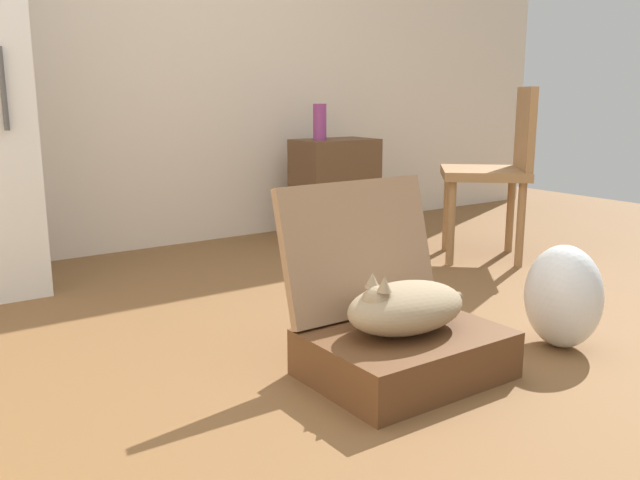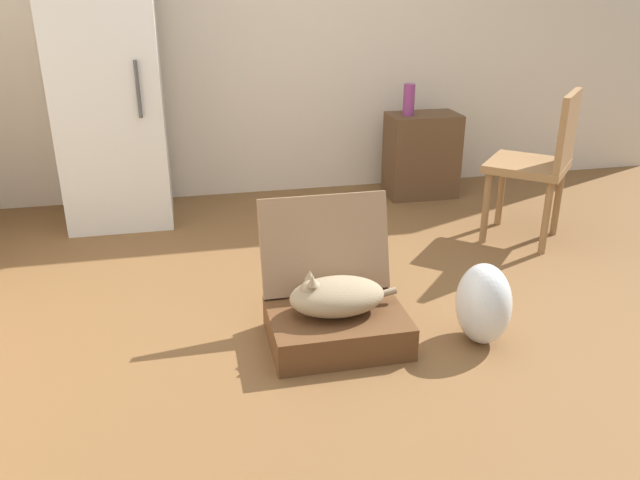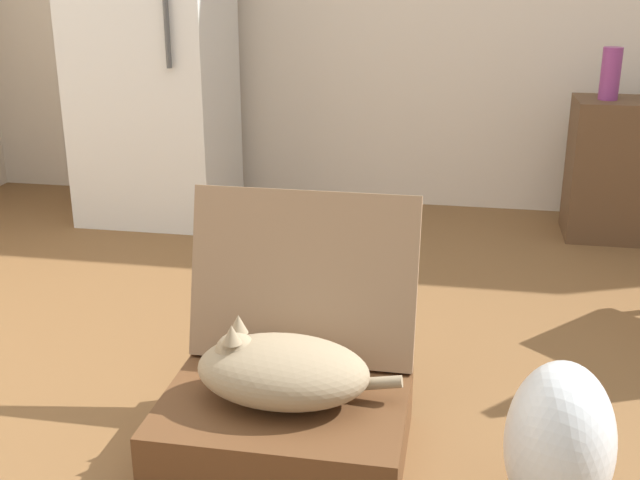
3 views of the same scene
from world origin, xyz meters
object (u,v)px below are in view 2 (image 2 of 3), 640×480
Objects in this scene: refrigerator at (110,96)px; chair at (540,160)px; plastic_bag_white at (483,304)px; side_table at (422,155)px; suitcase_base at (337,327)px; vase_tall at (409,100)px; cat at (336,296)px.

chair is at bearing -20.71° from refrigerator.
side_table is (0.49, 2.11, 0.12)m from plastic_bag_white.
suitcase_base is 2.30m from side_table.
chair reaches higher than vase_tall.
refrigerator reaches higher than cat.
cat is at bearing -61.07° from refrigerator.
side_table is (1.16, 1.98, 0.07)m from cat.
refrigerator is (-1.07, 1.93, 0.62)m from cat.
cat is at bearing 169.05° from plastic_bag_white.
suitcase_base is 0.16m from cat.
cat is (-0.01, 0.00, 0.16)m from suitcase_base.
plastic_bag_white is 2.19m from vase_tall.
plastic_bag_white is 0.23× the size of refrigerator.
vase_tall is (2.09, 0.03, -0.11)m from refrigerator.
suitcase_base is at bearing -16.41° from chair.
side_table is 0.45m from vase_tall.
vase_tall is 0.24× the size of chair.
cat is at bearing -120.43° from side_table.
vase_tall is (0.36, 2.09, 0.55)m from plastic_bag_white.
cat is 1.82m from chair.
plastic_bag_white is at bearing -10.95° from cat.
suitcase_base is 1.85m from chair.
chair is at bearing -63.64° from vase_tall.
cat is at bearing -117.69° from vase_tall.
cat is 2.30× the size of vase_tall.
vase_tall reaches higher than suitcase_base.
plastic_bag_white is 0.40× the size of chair.
suitcase_base is 0.65× the size of chair.
refrigerator reaches higher than suitcase_base.
chair reaches higher than cat.
refrigerator is at bearing -179.04° from vase_tall.
plastic_bag_white is 2.77m from refrigerator.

